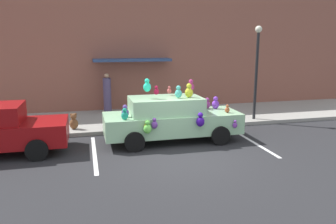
# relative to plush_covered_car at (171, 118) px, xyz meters

# --- Properties ---
(ground_plane) EXTENTS (60.00, 60.00, 0.00)m
(ground_plane) POSITION_rel_plush_covered_car_xyz_m (-0.15, -1.72, -0.81)
(ground_plane) COLOR #262628
(sidewalk) EXTENTS (24.00, 4.00, 0.15)m
(sidewalk) POSITION_rel_plush_covered_car_xyz_m (-0.15, 3.28, -0.73)
(sidewalk) COLOR gray
(sidewalk) RESTS_ON ground
(storefront_building) EXTENTS (24.00, 1.25, 6.40)m
(storefront_building) POSITION_rel_plush_covered_car_xyz_m (-0.15, 5.42, 2.39)
(storefront_building) COLOR brown
(storefront_building) RESTS_ON ground
(parking_stripe_front) EXTENTS (0.12, 3.60, 0.01)m
(parking_stripe_front) POSITION_rel_plush_covered_car_xyz_m (2.72, -0.72, -0.81)
(parking_stripe_front) COLOR silver
(parking_stripe_front) RESTS_ON ground
(parking_stripe_rear) EXTENTS (0.12, 3.60, 0.01)m
(parking_stripe_rear) POSITION_rel_plush_covered_car_xyz_m (-2.63, -0.72, -0.81)
(parking_stripe_rear) COLOR silver
(parking_stripe_rear) RESTS_ON ground
(plush_covered_car) EXTENTS (4.66, 2.00, 2.21)m
(plush_covered_car) POSITION_rel_plush_covered_car_xyz_m (0.00, 0.00, 0.00)
(plush_covered_car) COLOR #95C797
(plush_covered_car) RESTS_ON ground
(teddy_bear_on_sidewalk) EXTENTS (0.32, 0.27, 0.62)m
(teddy_bear_on_sidewalk) POSITION_rel_plush_covered_car_xyz_m (-3.29, 1.88, -0.37)
(teddy_bear_on_sidewalk) COLOR brown
(teddy_bear_on_sidewalk) RESTS_ON sidewalk
(street_lamp_post) EXTENTS (0.28, 0.28, 3.87)m
(street_lamp_post) POSITION_rel_plush_covered_car_xyz_m (4.14, 1.78, 1.72)
(street_lamp_post) COLOR black
(street_lamp_post) RESTS_ON sidewalk
(pedestrian_near_shopfront) EXTENTS (0.36, 0.36, 1.82)m
(pedestrian_near_shopfront) POSITION_rel_plush_covered_car_xyz_m (-1.83, 4.64, 0.18)
(pedestrian_near_shopfront) COLOR #50446A
(pedestrian_near_shopfront) RESTS_ON sidewalk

